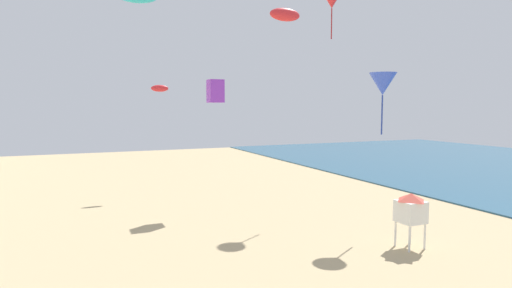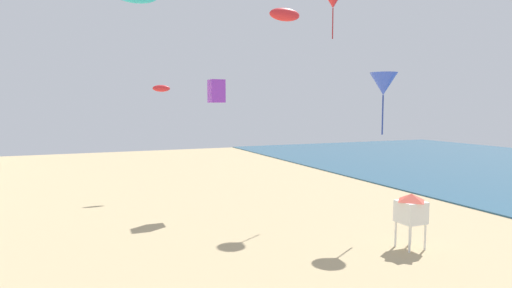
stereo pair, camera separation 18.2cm
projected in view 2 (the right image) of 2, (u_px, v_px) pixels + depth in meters
The scene contains 6 objects.
lifeguard_stand at pixel (411, 209), 19.28m from camera, with size 1.10×1.10×2.55m.
kite_red_parafoil at pixel (285, 15), 18.53m from camera, with size 1.47×0.41×0.57m.
kite_red_delta at pixel (333, 0), 27.18m from camera, with size 1.34×1.34×3.05m.
kite_red_parafoil_2 at pixel (161, 88), 31.76m from camera, with size 1.31×0.36×0.51m.
kite_blue_delta at pixel (383, 84), 21.98m from camera, with size 1.42×1.42×3.23m.
kite_purple_box at pixel (216, 91), 26.69m from camera, with size 0.92×0.92×1.44m.
Camera 2 is at (-2.07, -3.92, 6.48)m, focal length 29.63 mm.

